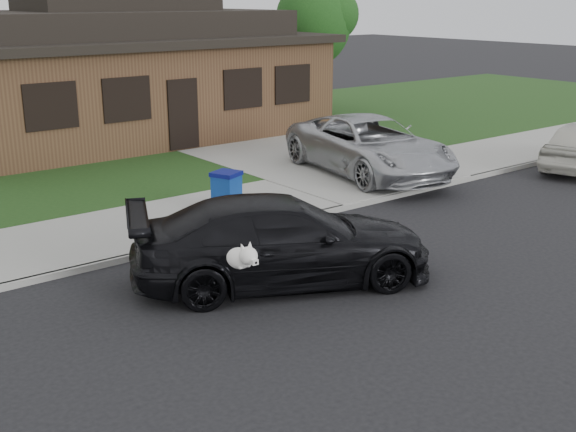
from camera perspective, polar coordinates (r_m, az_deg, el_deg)
ground at (r=11.51m, az=2.20°, el=-6.75°), size 120.00×120.00×0.00m
sidewalk at (r=15.41m, az=-9.85°, el=-0.54°), size 60.00×3.00×0.12m
curb at (r=14.16m, az=-6.96°, el=-1.98°), size 60.00×0.12×0.12m
lawn at (r=22.58m, az=-19.61°, el=4.32°), size 60.00×13.00×0.13m
driveway at (r=22.59m, az=-2.50°, el=5.31°), size 4.50×13.00×0.14m
sedan at (r=12.01m, az=-0.47°, el=-1.97°), size 5.43×3.96×1.46m
minivan at (r=19.09m, az=6.45°, el=5.55°), size 3.36×5.71×1.49m
recycling_bin at (r=15.70m, az=-4.87°, el=1.94°), size 0.71×0.71×0.90m
house at (r=25.57m, az=-12.96°, el=10.95°), size 12.60×8.60×4.65m
tree_1 at (r=29.39m, az=2.33°, el=15.17°), size 3.15×3.00×5.25m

